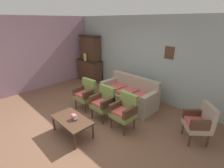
{
  "coord_description": "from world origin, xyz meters",
  "views": [
    {
      "loc": [
        3.17,
        -2.07,
        2.56
      ],
      "look_at": [
        0.05,
        1.06,
        0.85
      ],
      "focal_mm": 26.76,
      "sensor_mm": 36.0,
      "label": 1
    }
  ],
  "objects_px": {
    "vase_on_cabinet": "(85,57)",
    "coffee_table": "(72,121)",
    "armchair_near_cabinet": "(86,93)",
    "side_cabinet": "(90,70)",
    "book_stack_on_table": "(74,117)",
    "floral_couch": "(129,95)",
    "wingback_chair_by_fireplace": "(200,121)",
    "armchair_row_middle": "(124,110)",
    "armchair_by_doorway": "(103,101)"
  },
  "relations": [
    {
      "from": "vase_on_cabinet",
      "to": "coffee_table",
      "type": "distance_m",
      "value": 3.77
    },
    {
      "from": "vase_on_cabinet",
      "to": "armchair_near_cabinet",
      "type": "relative_size",
      "value": 0.34
    },
    {
      "from": "side_cabinet",
      "to": "book_stack_on_table",
      "type": "xyz_separation_m",
      "value": [
        2.79,
        -2.61,
        0.01
      ]
    },
    {
      "from": "floral_couch",
      "to": "book_stack_on_table",
      "type": "distance_m",
      "value": 2.07
    },
    {
      "from": "coffee_table",
      "to": "wingback_chair_by_fireplace",
      "type": "bearing_deg",
      "value": 40.59
    },
    {
      "from": "vase_on_cabinet",
      "to": "coffee_table",
      "type": "xyz_separation_m",
      "value": [
        2.76,
        -2.47,
        -0.71
      ]
    },
    {
      "from": "wingback_chair_by_fireplace",
      "to": "coffee_table",
      "type": "xyz_separation_m",
      "value": [
        -2.15,
        -1.85,
        -0.12
      ]
    },
    {
      "from": "vase_on_cabinet",
      "to": "wingback_chair_by_fireplace",
      "type": "relative_size",
      "value": 0.34
    },
    {
      "from": "coffee_table",
      "to": "armchair_near_cabinet",
      "type": "bearing_deg",
      "value": 128.84
    },
    {
      "from": "armchair_row_middle",
      "to": "book_stack_on_table",
      "type": "distance_m",
      "value": 1.2
    },
    {
      "from": "armchair_by_doorway",
      "to": "book_stack_on_table",
      "type": "relative_size",
      "value": 5.82
    },
    {
      "from": "armchair_row_middle",
      "to": "coffee_table",
      "type": "height_order",
      "value": "armchair_row_middle"
    },
    {
      "from": "wingback_chair_by_fireplace",
      "to": "armchair_near_cabinet",
      "type": "bearing_deg",
      "value": -164.13
    },
    {
      "from": "coffee_table",
      "to": "vase_on_cabinet",
      "type": "bearing_deg",
      "value": 138.21
    },
    {
      "from": "floral_couch",
      "to": "armchair_near_cabinet",
      "type": "bearing_deg",
      "value": -125.65
    },
    {
      "from": "vase_on_cabinet",
      "to": "armchair_near_cabinet",
      "type": "height_order",
      "value": "vase_on_cabinet"
    },
    {
      "from": "book_stack_on_table",
      "to": "coffee_table",
      "type": "bearing_deg",
      "value": -153.74
    },
    {
      "from": "armchair_by_doorway",
      "to": "wingback_chair_by_fireplace",
      "type": "height_order",
      "value": "same"
    },
    {
      "from": "armchair_near_cabinet",
      "to": "coffee_table",
      "type": "height_order",
      "value": "armchair_near_cabinet"
    },
    {
      "from": "armchair_near_cabinet",
      "to": "wingback_chair_by_fireplace",
      "type": "xyz_separation_m",
      "value": [
        2.96,
        0.84,
        0.0
      ]
    },
    {
      "from": "side_cabinet",
      "to": "floral_couch",
      "type": "height_order",
      "value": "side_cabinet"
    },
    {
      "from": "side_cabinet",
      "to": "vase_on_cabinet",
      "type": "relative_size",
      "value": 3.8
    },
    {
      "from": "side_cabinet",
      "to": "armchair_row_middle",
      "type": "distance_m",
      "value": 3.76
    },
    {
      "from": "book_stack_on_table",
      "to": "wingback_chair_by_fireplace",
      "type": "bearing_deg",
      "value": 40.92
    },
    {
      "from": "vase_on_cabinet",
      "to": "wingback_chair_by_fireplace",
      "type": "height_order",
      "value": "vase_on_cabinet"
    },
    {
      "from": "wingback_chair_by_fireplace",
      "to": "book_stack_on_table",
      "type": "distance_m",
      "value": 2.78
    },
    {
      "from": "side_cabinet",
      "to": "armchair_by_doorway",
      "type": "distance_m",
      "value": 3.17
    },
    {
      "from": "book_stack_on_table",
      "to": "side_cabinet",
      "type": "bearing_deg",
      "value": 136.88
    },
    {
      "from": "armchair_by_doorway",
      "to": "vase_on_cabinet",
      "type": "bearing_deg",
      "value": 151.92
    },
    {
      "from": "armchair_near_cabinet",
      "to": "wingback_chair_by_fireplace",
      "type": "relative_size",
      "value": 1.0
    },
    {
      "from": "side_cabinet",
      "to": "book_stack_on_table",
      "type": "height_order",
      "value": "side_cabinet"
    },
    {
      "from": "armchair_row_middle",
      "to": "coffee_table",
      "type": "bearing_deg",
      "value": -122.74
    },
    {
      "from": "floral_couch",
      "to": "wingback_chair_by_fireplace",
      "type": "bearing_deg",
      "value": -6.54
    },
    {
      "from": "book_stack_on_table",
      "to": "armchair_row_middle",
      "type": "bearing_deg",
      "value": 58.84
    },
    {
      "from": "vase_on_cabinet",
      "to": "armchair_by_doorway",
      "type": "height_order",
      "value": "vase_on_cabinet"
    },
    {
      "from": "armchair_row_middle",
      "to": "coffee_table",
      "type": "relative_size",
      "value": 0.9
    },
    {
      "from": "coffee_table",
      "to": "book_stack_on_table",
      "type": "height_order",
      "value": "book_stack_on_table"
    },
    {
      "from": "side_cabinet",
      "to": "vase_on_cabinet",
      "type": "xyz_separation_m",
      "value": [
        -0.03,
        -0.18,
        0.62
      ]
    },
    {
      "from": "armchair_by_doorway",
      "to": "armchair_row_middle",
      "type": "bearing_deg",
      "value": 4.31
    },
    {
      "from": "floral_couch",
      "to": "armchair_by_doorway",
      "type": "relative_size",
      "value": 1.99
    },
    {
      "from": "vase_on_cabinet",
      "to": "floral_couch",
      "type": "bearing_deg",
      "value": -7.72
    },
    {
      "from": "armchair_by_doorway",
      "to": "coffee_table",
      "type": "xyz_separation_m",
      "value": [
        0.02,
        -1.01,
        -0.12
      ]
    },
    {
      "from": "vase_on_cabinet",
      "to": "armchair_row_middle",
      "type": "height_order",
      "value": "vase_on_cabinet"
    },
    {
      "from": "armchair_near_cabinet",
      "to": "book_stack_on_table",
      "type": "bearing_deg",
      "value": -48.39
    },
    {
      "from": "armchair_row_middle",
      "to": "floral_couch",
      "type": "bearing_deg",
      "value": 124.23
    },
    {
      "from": "armchair_by_doorway",
      "to": "armchair_near_cabinet",
      "type": "bearing_deg",
      "value": -179.84
    },
    {
      "from": "coffee_table",
      "to": "side_cabinet",
      "type": "bearing_deg",
      "value": 135.96
    },
    {
      "from": "vase_on_cabinet",
      "to": "armchair_by_doorway",
      "type": "distance_m",
      "value": 3.16
    },
    {
      "from": "armchair_row_middle",
      "to": "wingback_chair_by_fireplace",
      "type": "relative_size",
      "value": 1.0
    },
    {
      "from": "vase_on_cabinet",
      "to": "floral_couch",
      "type": "height_order",
      "value": "vase_on_cabinet"
    }
  ]
}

